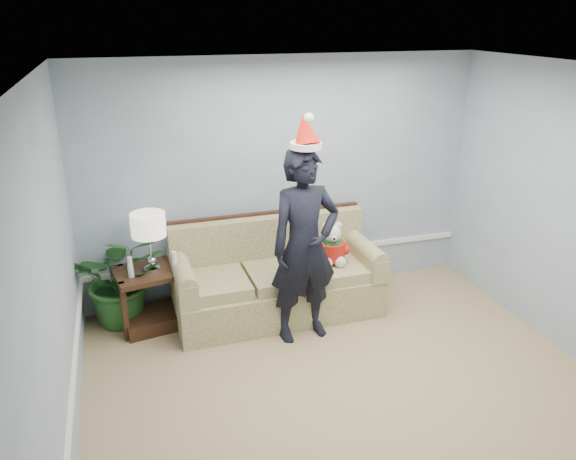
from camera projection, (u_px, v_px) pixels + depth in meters
The scene contains 10 objects.
room_shell at pixel (382, 273), 4.02m from camera, with size 4.54×5.04×2.74m.
wainscot_trim at pixel (200, 326), 5.07m from camera, with size 4.49×4.99×0.06m.
sofa at pixel (275, 280), 6.13m from camera, with size 2.21×0.98×1.03m.
side_table at pixel (151, 304), 5.85m from camera, with size 0.76×0.67×0.65m.
table_lamp at pixel (148, 227), 5.54m from camera, with size 0.34×0.34×0.61m.
candle_pair at pixel (153, 265), 5.59m from camera, with size 0.49×0.06×0.22m.
houseplant at pixel (121, 277), 5.85m from camera, with size 0.93×0.81×1.04m, color #205522.
man at pixel (305, 247), 5.44m from camera, with size 0.71×0.47×1.95m, color black.
santa_hat at pixel (305, 132), 5.05m from camera, with size 0.35×0.38×0.35m.
teddy_bear at pixel (332, 248), 6.07m from camera, with size 0.34×0.36×0.48m.
Camera 1 is at (-1.71, -3.28, 3.09)m, focal length 35.00 mm.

